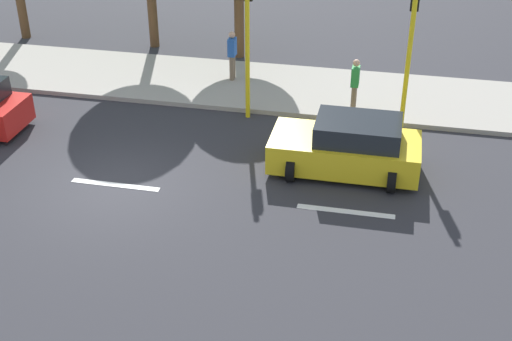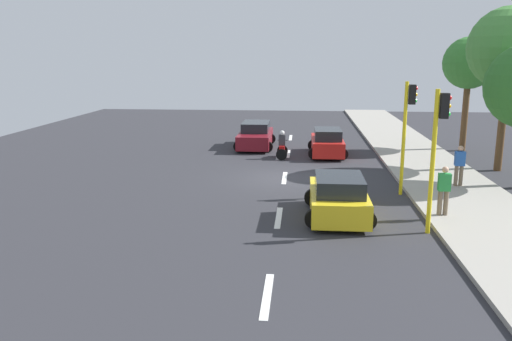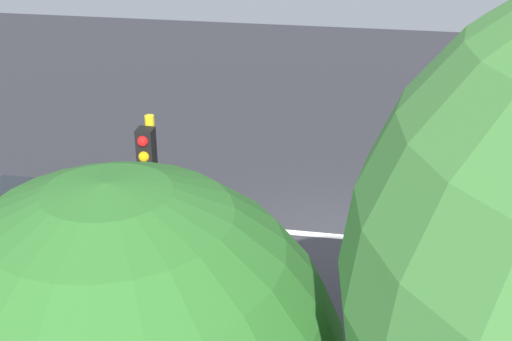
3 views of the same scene
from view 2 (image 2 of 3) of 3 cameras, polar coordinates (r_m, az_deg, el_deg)
name	(u,v)px [view 2 (image 2 of 3)]	position (r m, az deg, el deg)	size (l,w,h in m)	color
ground_plane	(285,179)	(23.86, 3.14, -0.94)	(40.00, 60.00, 0.10)	#2D2D33
sidewalk	(442,179)	(24.64, 19.64, -0.93)	(4.00, 60.00, 0.15)	#9E998E
lane_stripe_far_north	(267,295)	(12.49, 1.22, -13.49)	(0.20, 2.40, 0.01)	white
lane_stripe_north	(279,218)	(18.07, 2.49, -5.16)	(0.20, 2.40, 0.01)	white
lane_stripe_mid	(285,178)	(23.85, 3.14, -0.81)	(0.20, 2.40, 0.01)	white
lane_stripe_south	(288,154)	(29.72, 3.54, 1.83)	(0.20, 2.40, 0.01)	white
lane_stripe_far_south	(291,138)	(35.63, 3.80, 3.60)	(0.20, 2.40, 0.01)	white
car_red	(327,143)	(29.38, 7.80, 3.01)	(2.13, 4.06, 1.52)	red
car_maroon	(256,136)	(31.69, -0.05, 3.82)	(2.30, 4.56, 1.52)	maroon
car_yellow_cab	(338,198)	(18.08, 8.99, -2.96)	(2.30, 3.94, 1.52)	yellow
motorcycle	(282,146)	(28.38, 2.87, 2.64)	(0.60, 1.30, 1.53)	black
pedestrian_near_signal	(444,189)	(18.72, 19.85, -1.92)	(0.40, 0.24, 1.69)	#72604C
pedestrian_by_tree	(459,164)	(23.23, 21.36, 0.64)	(0.40, 0.24, 1.69)	#72604C
traffic_light_corner	(437,141)	(16.75, 19.22, 3.04)	(0.49, 0.24, 4.50)	yellow
traffic_light_midblock	(407,122)	(21.29, 16.21, 5.11)	(0.49, 0.24, 4.50)	yellow
street_tree_north	(510,49)	(27.43, 25.98, 11.89)	(3.83, 3.83, 7.74)	brown
street_tree_south	(469,64)	(32.57, 22.29, 10.73)	(2.95, 2.95, 6.54)	brown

